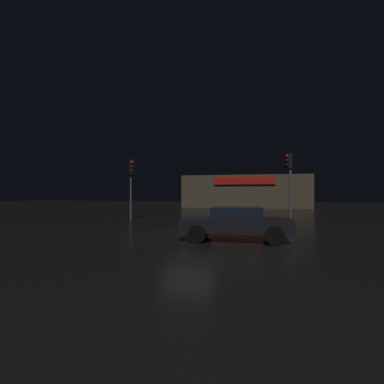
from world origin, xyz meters
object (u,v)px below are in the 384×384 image
Objects in this scene: store_building at (247,192)px; traffic_signal_opposite at (289,174)px; car_near at (236,223)px; traffic_signal_main at (131,176)px.

store_building reaches higher than traffic_signal_opposite.
traffic_signal_opposite is at bearing 69.70° from car_near.
traffic_signal_main is 11.32m from car_near.
traffic_signal_opposite is (4.14, -25.52, 0.89)m from store_building.
store_building is 3.94× the size of traffic_signal_opposite.
traffic_signal_main is 10.65m from traffic_signal_opposite.
traffic_signal_opposite is (10.63, -0.70, -0.09)m from traffic_signal_main.
traffic_signal_main is at bearing 176.24° from traffic_signal_opposite.
traffic_signal_opposite reaches higher than traffic_signal_main.
traffic_signal_main is (-6.49, -24.82, 0.98)m from store_building.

